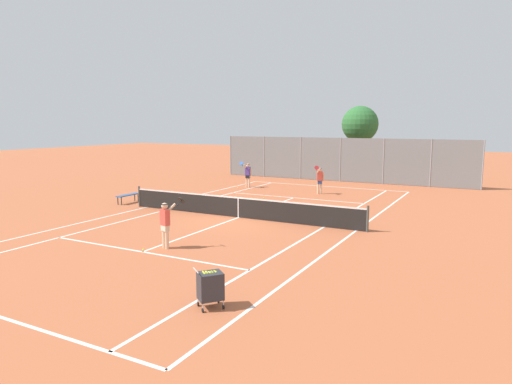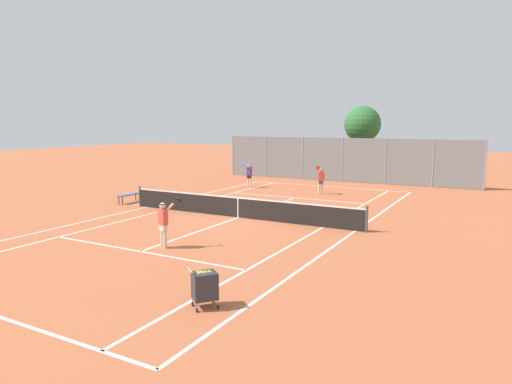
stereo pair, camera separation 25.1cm
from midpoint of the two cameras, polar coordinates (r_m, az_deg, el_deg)
name	(u,v)px [view 1 (the left image)]	position (r m, az deg, el deg)	size (l,w,h in m)	color
ground_plane	(238,218)	(20.99, -2.56, -3.22)	(120.00, 120.00, 0.00)	#B25B38
court_line_markings	(238,218)	(20.99, -2.56, -3.21)	(11.10, 23.90, 0.01)	silver
tennis_net	(238,207)	(20.89, -2.57, -1.85)	(12.00, 0.10, 1.07)	#474C47
ball_cart	(210,286)	(10.93, -6.40, -11.57)	(0.75, 0.78, 0.96)	#2D2D33
player_near_side	(165,222)	(16.05, -11.70, -3.70)	(0.81, 0.70, 1.77)	beige
player_far_left	(248,174)	(30.75, -1.27, 2.31)	(0.60, 0.78, 1.77)	beige
player_far_right	(320,179)	(28.09, 7.71, 1.63)	(0.43, 0.90, 1.77)	beige
loose_tennis_ball_0	(264,198)	(26.24, 0.72, -0.75)	(0.07, 0.07, 0.07)	#D1DB33
loose_tennis_ball_1	(238,188)	(30.49, -2.55, 0.55)	(0.07, 0.07, 0.07)	#D1DB33
loose_tennis_ball_2	(143,250)	(16.12, -14.33, -7.00)	(0.07, 0.07, 0.07)	#D1DB33
courtside_bench	(128,196)	(25.72, -15.97, -0.43)	(0.36, 1.50, 0.47)	#33598C
back_fence	(340,160)	(34.39, 10.28, 4.00)	(19.08, 0.08, 3.25)	gray
tree_behind_left	(360,125)	(37.42, 12.63, 8.15)	(2.88, 2.88, 5.66)	brown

